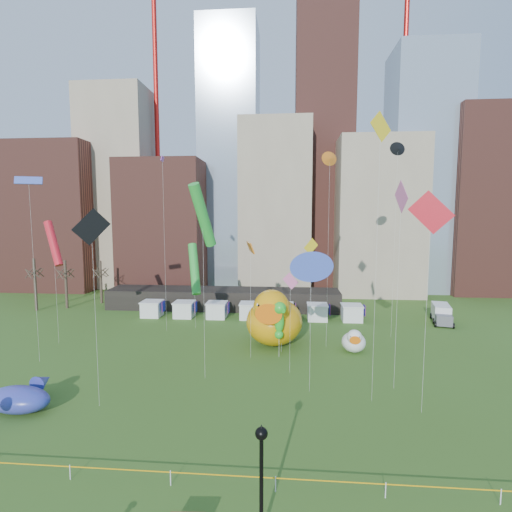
# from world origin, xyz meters

# --- Properties ---
(ground) EXTENTS (160.00, 160.00, 0.00)m
(ground) POSITION_xyz_m (0.00, 0.00, 0.00)
(ground) COLOR #395A1C
(ground) RESTS_ON ground
(skyline) EXTENTS (101.00, 23.00, 68.00)m
(skyline) POSITION_xyz_m (2.25, 61.06, 21.44)
(skyline) COLOR brown
(skyline) RESTS_ON ground
(crane_left) EXTENTS (23.00, 1.00, 76.00)m
(crane_left) POSITION_xyz_m (-21.11, 64.00, 46.90)
(crane_left) COLOR red
(crane_left) RESTS_ON ground
(crane_right) EXTENTS (23.00, 1.00, 76.00)m
(crane_right) POSITION_xyz_m (30.89, 64.00, 46.90)
(crane_right) COLOR red
(crane_right) RESTS_ON ground
(pavilion) EXTENTS (38.00, 6.00, 3.20)m
(pavilion) POSITION_xyz_m (-4.00, 42.00, 1.60)
(pavilion) COLOR black
(pavilion) RESTS_ON ground
(vendor_tents) EXTENTS (33.24, 2.80, 2.40)m
(vendor_tents) POSITION_xyz_m (1.02, 36.00, 1.11)
(vendor_tents) COLOR white
(vendor_tents) RESTS_ON ground
(bare_trees) EXTENTS (8.44, 6.44, 8.50)m
(bare_trees) POSITION_xyz_m (-30.17, 40.54, 4.01)
(bare_trees) COLOR #382B21
(bare_trees) RESTS_ON ground
(caution_tape) EXTENTS (50.00, 0.06, 0.90)m
(caution_tape) POSITION_xyz_m (0.00, 0.00, 0.68)
(caution_tape) COLOR white
(caution_tape) RESTS_ON ground
(big_duck) EXTENTS (7.43, 9.49, 7.06)m
(big_duck) POSITION_xyz_m (4.99, 24.37, 3.24)
(big_duck) COLOR orange
(big_duck) RESTS_ON ground
(small_duck) EXTENTS (2.97, 3.80, 2.83)m
(small_duck) POSITION_xyz_m (14.08, 22.75, 1.30)
(small_duck) COLOR white
(small_duck) RESTS_ON ground
(seahorse_green) EXTENTS (1.78, 1.99, 6.14)m
(seahorse_green) POSITION_xyz_m (5.72, 20.56, 4.45)
(seahorse_green) COLOR silver
(seahorse_green) RESTS_ON ground
(seahorse_purple) EXTENTS (1.42, 1.71, 5.11)m
(seahorse_purple) POSITION_xyz_m (5.95, 22.07, 3.52)
(seahorse_purple) COLOR silver
(seahorse_purple) RESTS_ON ground
(whale_inflatable) EXTENTS (5.41, 6.74, 2.30)m
(whale_inflatable) POSITION_xyz_m (-14.39, 7.33, 1.05)
(whale_inflatable) COLOR #423DA7
(whale_inflatable) RESTS_ON ground
(lamppost) EXTENTS (0.60, 0.60, 5.74)m
(lamppost) POSITION_xyz_m (5.42, -3.20, 3.51)
(lamppost) COLOR black
(lamppost) RESTS_ON footpath
(box_truck) EXTENTS (3.46, 6.26, 2.52)m
(box_truck) POSITION_xyz_m (28.75, 36.18, 1.29)
(box_truck) COLOR silver
(box_truck) RESTS_ON ground
(kite_0) EXTENTS (3.06, 1.17, 17.23)m
(kite_0) POSITION_xyz_m (17.13, 9.62, 15.41)
(kite_0) COLOR silver
(kite_0) RESTS_ON ground
(kite_1) EXTENTS (1.53, 0.64, 9.96)m
(kite_1) POSITION_xyz_m (6.86, 16.38, 8.88)
(kite_1) COLOR silver
(kite_1) RESTS_ON ground
(kite_2) EXTENTS (2.27, 1.83, 15.94)m
(kite_2) POSITION_xyz_m (-8.56, 8.55, 14.28)
(kite_2) COLOR silver
(kite_2) RESTS_ON ground
(kite_3) EXTENTS (2.32, 3.57, 18.32)m
(kite_3) POSITION_xyz_m (-1.17, 14.59, 15.37)
(kite_3) COLOR silver
(kite_3) RESTS_ON ground
(kite_4) EXTENTS (1.89, 1.09, 12.49)m
(kite_4) POSITION_xyz_m (9.55, 29.55, 11.18)
(kite_4) COLOR silver
(kite_4) RESTS_ON ground
(kite_5) EXTENTS (2.59, 1.05, 12.36)m
(kite_5) POSITION_xyz_m (8.57, 12.55, 11.05)
(kite_5) COLOR silver
(kite_5) RESTS_ON ground
(kite_6) EXTENTS (1.27, 3.68, 12.57)m
(kite_6) POSITION_xyz_m (2.66, 20.13, 11.98)
(kite_6) COLOR silver
(kite_6) RESTS_ON ground
(kite_7) EXTENTS (0.68, 1.96, 22.85)m
(kite_7) POSITION_xyz_m (-9.47, 28.87, 22.10)
(kite_7) COLOR silver
(kite_7) RESTS_ON ground
(kite_8) EXTENTS (3.15, 2.52, 14.80)m
(kite_8) POSITION_xyz_m (-20.88, 22.91, 12.10)
(kite_8) COLOR silver
(kite_8) RESTS_ON ground
(kite_9) EXTENTS (0.36, 2.81, 18.39)m
(kite_9) POSITION_xyz_m (16.13, 13.84, 16.67)
(kite_9) COLOR silver
(kite_9) RESTS_ON ground
(kite_10) EXTENTS (1.50, 0.95, 24.20)m
(kite_10) POSITION_xyz_m (19.77, 28.80, 23.27)
(kite_10) COLOR silver
(kite_10) RESTS_ON ground
(kite_11) EXTENTS (2.66, 4.18, 11.64)m
(kite_11) POSITION_xyz_m (-5.98, 30.58, 8.19)
(kite_11) COLOR silver
(kite_11) RESTS_ON ground
(kite_12) EXTENTS (1.92, 1.40, 23.37)m
(kite_12) POSITION_xyz_m (13.65, 11.24, 21.47)
(kite_12) COLOR silver
(kite_12) RESTS_ON ground
(kite_13) EXTENTS (2.49, 1.25, 19.26)m
(kite_13) POSITION_xyz_m (-19.43, 17.11, 18.68)
(kite_13) COLOR silver
(kite_13) RESTS_ON ground
(kite_14) EXTENTS (1.32, 1.13, 22.49)m
(kite_14) POSITION_xyz_m (11.19, 24.49, 21.58)
(kite_14) COLOR silver
(kite_14) RESTS_ON ground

